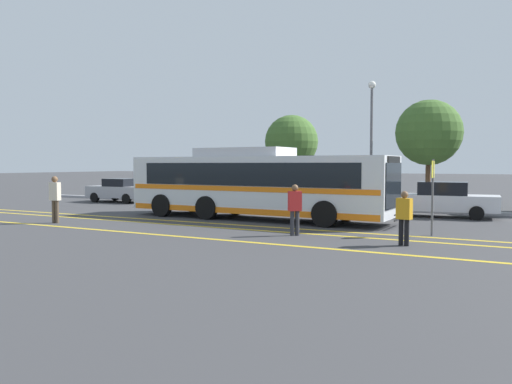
% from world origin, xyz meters
% --- Properties ---
extents(ground_plane, '(220.00, 220.00, 0.00)m').
position_xyz_m(ground_plane, '(0.00, 0.00, 0.00)').
color(ground_plane, '#38383A').
extents(lane_strip_0, '(31.63, 0.20, 0.01)m').
position_xyz_m(lane_strip_0, '(-0.14, -2.68, 0.00)').
color(lane_strip_0, gold).
rests_on(lane_strip_0, ground_plane).
extents(lane_strip_1, '(31.63, 0.20, 0.01)m').
position_xyz_m(lane_strip_1, '(-0.14, -3.70, 0.00)').
color(lane_strip_1, gold).
rests_on(lane_strip_1, ground_plane).
extents(lane_strip_2, '(31.63, 0.20, 0.01)m').
position_xyz_m(lane_strip_2, '(-0.14, -6.21, 0.00)').
color(lane_strip_2, gold).
rests_on(lane_strip_2, ground_plane).
extents(curb_strip, '(39.63, 0.36, 0.15)m').
position_xyz_m(curb_strip, '(-0.14, 5.87, 0.07)').
color(curb_strip, '#99999E').
rests_on(curb_strip, ground_plane).
extents(transit_bus, '(12.01, 2.94, 3.04)m').
position_xyz_m(transit_bus, '(-0.16, -0.48, 1.54)').
color(transit_bus, silver).
rests_on(transit_bus, ground_plane).
extents(parked_car_0, '(4.08, 2.07, 1.46)m').
position_xyz_m(parked_car_0, '(-12.00, 4.13, 0.74)').
color(parked_car_0, '#9E9EA3').
rests_on(parked_car_0, ground_plane).
extents(parked_car_1, '(4.48, 1.91, 1.44)m').
position_xyz_m(parked_car_1, '(-6.20, 4.15, 0.72)').
color(parked_car_1, navy).
rests_on(parked_car_1, ground_plane).
extents(parked_car_2, '(4.68, 2.02, 1.35)m').
position_xyz_m(parked_car_2, '(0.70, 4.25, 0.70)').
color(parked_car_2, '#9E9EA3').
rests_on(parked_car_2, ground_plane).
extents(parked_car_3, '(4.94, 2.01, 1.57)m').
position_xyz_m(parked_car_3, '(6.74, 4.06, 0.78)').
color(parked_car_3, silver).
rests_on(parked_car_3, ground_plane).
extents(pedestrian_0, '(0.44, 0.26, 1.87)m').
position_xyz_m(pedestrian_0, '(-6.57, -5.46, 1.08)').
color(pedestrian_0, brown).
rests_on(pedestrian_0, ground_plane).
extents(pedestrian_1, '(0.46, 0.32, 1.58)m').
position_xyz_m(pedestrian_1, '(6.86, -4.71, 0.89)').
color(pedestrian_1, black).
rests_on(pedestrian_1, ground_plane).
extents(pedestrian_2, '(0.46, 0.44, 1.68)m').
position_xyz_m(pedestrian_2, '(3.28, -4.28, 0.96)').
color(pedestrian_2, '#2D2D33').
rests_on(pedestrian_2, ground_plane).
extents(bus_stop_sign, '(0.07, 0.40, 2.51)m').
position_xyz_m(bus_stop_sign, '(7.28, -2.22, 1.58)').
color(bus_stop_sign, '#59595E').
rests_on(bus_stop_sign, ground_plane).
extents(street_lamp, '(0.40, 0.40, 6.74)m').
position_xyz_m(street_lamp, '(2.81, 7.12, 4.32)').
color(street_lamp, '#59595E').
rests_on(street_lamp, ground_plane).
extents(tree_1, '(3.60, 3.60, 5.88)m').
position_xyz_m(tree_1, '(5.38, 9.50, 4.07)').
color(tree_1, '#513823').
rests_on(tree_1, ground_plane).
extents(tree_2, '(3.47, 3.47, 5.55)m').
position_xyz_m(tree_2, '(-3.36, 10.70, 3.80)').
color(tree_2, '#513823').
rests_on(tree_2, ground_plane).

